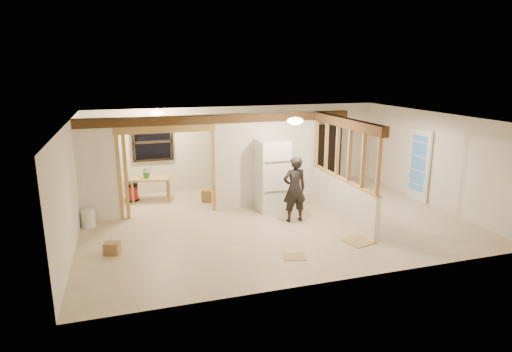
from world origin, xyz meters
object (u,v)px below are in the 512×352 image
object	(u,v)px
woman	(294,189)
shop_vac	(132,192)
work_table	(150,189)
bookshelf	(326,153)
refrigerator	(272,175)

from	to	relation	value
woman	shop_vac	distance (m)	4.73
work_table	bookshelf	bearing A→B (deg)	17.42
work_table	bookshelf	world-z (taller)	bookshelf
refrigerator	woman	xyz separation A→B (m)	(0.22, -0.99, -0.12)
work_table	shop_vac	xyz separation A→B (m)	(-0.51, 0.16, -0.07)
shop_vac	refrigerator	bearing A→B (deg)	-28.23
shop_vac	work_table	bearing A→B (deg)	-17.62
refrigerator	woman	size ratio (longest dim) A/B	1.14
shop_vac	woman	bearing A→B (deg)	-37.61
bookshelf	woman	bearing A→B (deg)	-126.81
work_table	shop_vac	size ratio (longest dim) A/B	2.02
work_table	bookshelf	distance (m)	5.70
bookshelf	refrigerator	bearing A→B (deg)	-139.53
refrigerator	woman	bearing A→B (deg)	-77.54
woman	work_table	bearing A→B (deg)	-40.04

